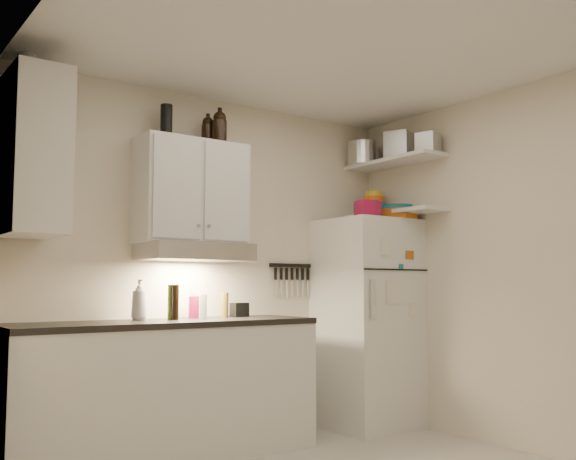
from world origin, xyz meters
TOP-DOWN VIEW (x-y plane):
  - ceiling at (0.00, 0.00)m, footprint 3.20×3.00m
  - back_wall at (0.00, 1.51)m, footprint 3.20×0.02m
  - left_wall at (-1.61, 0.00)m, footprint 0.02×3.00m
  - right_wall at (1.61, 0.00)m, footprint 0.02×3.00m
  - base_cabinet at (-0.55, 1.20)m, footprint 2.10×0.60m
  - countertop at (-0.55, 1.20)m, footprint 2.10×0.62m
  - upper_cabinet at (-0.30, 1.33)m, footprint 0.80×0.33m
  - side_cabinet at (-1.44, 1.20)m, footprint 0.33×0.55m
  - range_hood at (-0.30, 1.27)m, footprint 0.76×0.46m
  - fridge at (1.25, 1.16)m, footprint 0.70×0.68m
  - shelf_hi at (1.45, 1.02)m, footprint 0.30×0.95m
  - shelf_lo at (1.45, 1.02)m, footprint 0.30×0.95m
  - knife_strip at (0.70, 1.49)m, footprint 0.42×0.02m
  - dutch_oven at (1.11, 0.99)m, footprint 0.23×0.23m
  - book_stack at (1.40, 0.94)m, footprint 0.26×0.30m
  - spice_jar at (1.25, 1.11)m, footprint 0.06×0.06m
  - stock_pot at (1.38, 1.34)m, footprint 0.30×0.30m
  - tin_a at (1.46, 0.97)m, footprint 0.29×0.28m
  - tin_b at (1.46, 0.65)m, footprint 0.20×0.20m
  - bowl_teal at (1.45, 1.29)m, footprint 0.24×0.24m
  - bowl_orange at (1.45, 1.27)m, footprint 0.19×0.19m
  - bowl_yellow at (1.45, 1.27)m, footprint 0.15×0.15m
  - plates at (1.52, 1.05)m, footprint 0.32×0.32m
  - growler_a at (-0.15, 1.38)m, footprint 0.11×0.11m
  - growler_b at (-0.10, 1.29)m, footprint 0.13×0.13m
  - thermos_a at (-0.48, 1.38)m, footprint 0.10×0.10m
  - thermos_b at (-0.50, 1.35)m, footprint 0.10×0.10m
  - side_jar at (-1.46, 1.32)m, footprint 0.13×0.13m
  - soap_bottle at (-0.69, 1.32)m, footprint 0.13×0.13m
  - pepper_mill at (-0.02, 1.32)m, footprint 0.06×0.06m
  - oil_bottle at (-0.49, 1.24)m, footprint 0.05×0.05m
  - vinegar_bottle at (-0.48, 1.21)m, footprint 0.07×0.07m
  - clear_bottle at (-0.24, 1.24)m, footprint 0.07×0.07m
  - red_jar at (-0.25, 1.36)m, footprint 0.08×0.08m
  - caddy at (0.12, 1.35)m, footprint 0.13×0.09m

SIDE VIEW (x-z plane):
  - base_cabinet at x=-0.55m, z-range 0.00..0.88m
  - fridge at x=1.25m, z-range 0.00..1.70m
  - countertop at x=-0.55m, z-range 0.88..0.92m
  - caddy at x=0.12m, z-range 0.92..1.02m
  - red_jar at x=-0.25m, z-range 0.92..1.08m
  - clear_bottle at x=-0.24m, z-range 0.92..1.09m
  - pepper_mill at x=-0.02m, z-range 0.92..1.10m
  - oil_bottle at x=-0.49m, z-range 0.92..1.16m
  - vinegar_bottle at x=-0.48m, z-range 0.92..1.16m
  - soap_bottle at x=-0.69m, z-range 0.92..1.23m
  - back_wall at x=0.00m, z-range 0.00..2.60m
  - left_wall at x=-1.61m, z-range 0.00..2.60m
  - right_wall at x=1.61m, z-range 0.00..2.60m
  - knife_strip at x=0.70m, z-range 1.31..1.33m
  - range_hood at x=-0.30m, z-range 1.33..1.45m
  - book_stack at x=1.40m, z-range 1.70..1.78m
  - spice_jar at x=1.25m, z-range 1.70..1.81m
  - shelf_lo at x=1.45m, z-range 1.75..1.77m
  - dutch_oven at x=1.11m, z-range 1.70..1.83m
  - plates at x=1.52m, z-range 1.77..1.84m
  - bowl_teal at x=1.45m, z-range 1.77..1.87m
  - upper_cabinet at x=-0.30m, z-range 1.45..2.20m
  - bowl_orange at x=1.45m, z-range 1.87..1.93m
  - side_cabinet at x=-1.44m, z-range 1.45..2.45m
  - bowl_yellow at x=1.45m, z-range 1.93..1.97m
  - shelf_hi at x=1.45m, z-range 2.19..2.22m
  - tin_b at x=1.46m, z-range 2.21..2.37m
  - growler_a at x=-0.15m, z-range 2.20..2.42m
  - thermos_a at x=-0.48m, z-range 2.20..2.43m
  - stock_pot at x=1.38m, z-range 2.21..2.42m
  - thermos_b at x=-0.50m, z-range 2.20..2.45m
  - growler_b at x=-0.10m, z-range 2.20..2.45m
  - tin_a at x=1.46m, z-range 2.21..2.44m
  - side_jar at x=-1.46m, z-range 2.45..2.60m
  - ceiling at x=0.00m, z-range 2.60..2.62m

